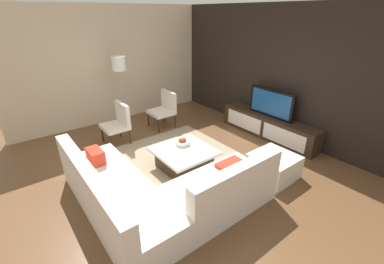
{
  "coord_description": "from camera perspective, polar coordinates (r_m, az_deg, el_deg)",
  "views": [
    {
      "loc": [
        3.17,
        -2.26,
        2.61
      ],
      "look_at": [
        -0.3,
        0.44,
        0.56
      ],
      "focal_mm": 24.12,
      "sensor_mm": 36.0,
      "label": 1
    }
  ],
  "objects": [
    {
      "name": "fruit_bowl",
      "position": [
        4.76,
        -2.15,
        -2.17
      ],
      "size": [
        0.28,
        0.28,
        0.14
      ],
      "color": "silver",
      "rests_on": "coffee_table"
    },
    {
      "name": "accent_chair_near",
      "position": [
        5.75,
        -15.97,
        2.37
      ],
      "size": [
        0.57,
        0.5,
        0.87
      ],
      "rotation": [
        0.0,
        0.0,
        -0.03
      ],
      "color": "#332319",
      "rests_on": "ground"
    },
    {
      "name": "area_rug",
      "position": [
        4.75,
        -2.73,
        -8.26
      ],
      "size": [
        3.04,
        2.63,
        0.01
      ],
      "primitive_type": "cube",
      "color": "tan",
      "rests_on": "ground"
    },
    {
      "name": "accent_chair_far",
      "position": [
        6.39,
        -6.13,
        5.46
      ],
      "size": [
        0.57,
        0.54,
        0.87
      ],
      "rotation": [
        0.0,
        0.0,
        -0.1
      ],
      "color": "#332319",
      "rests_on": "ground"
    },
    {
      "name": "ottoman",
      "position": [
        4.71,
        17.56,
        -7.11
      ],
      "size": [
        0.7,
        0.7,
        0.4
      ],
      "primitive_type": "cube",
      "color": "silver",
      "rests_on": "ground"
    },
    {
      "name": "side_wall_left",
      "position": [
        6.93,
        -17.03,
        13.92
      ],
      "size": [
        0.12,
        5.2,
        2.8
      ],
      "primitive_type": "cube",
      "color": "beige",
      "rests_on": "ground"
    },
    {
      "name": "floor_lamp",
      "position": [
        6.25,
        -15.72,
        13.47
      ],
      "size": [
        0.33,
        0.33,
        1.72
      ],
      "color": "#A5A5AA",
      "rests_on": "ground"
    },
    {
      "name": "television",
      "position": [
        5.92,
        17.08,
        6.13
      ],
      "size": [
        1.1,
        0.06,
        0.61
      ],
      "color": "black",
      "rests_on": "media_console"
    },
    {
      "name": "feature_wall_back",
      "position": [
        6.01,
        19.55,
        12.0
      ],
      "size": [
        6.4,
        0.12,
        2.8
      ],
      "primitive_type": "cube",
      "color": "black",
      "rests_on": "ground"
    },
    {
      "name": "media_console",
      "position": [
        6.11,
        16.44,
        1.21
      ],
      "size": [
        2.36,
        0.43,
        0.5
      ],
      "color": "#332319",
      "rests_on": "ground"
    },
    {
      "name": "coffee_table",
      "position": [
        4.7,
        -1.78,
        -5.85
      ],
      "size": [
        0.98,
        0.96,
        0.38
      ],
      "color": "#332319",
      "rests_on": "ground"
    },
    {
      "name": "sectional_couch",
      "position": [
        3.78,
        -7.99,
        -13.13
      ],
      "size": [
        2.49,
        2.42,
        0.83
      ],
      "color": "silver",
      "rests_on": "ground"
    },
    {
      "name": "ground_plane",
      "position": [
        4.69,
        -2.02,
        -8.85
      ],
      "size": [
        14.0,
        14.0,
        0.0
      ],
      "primitive_type": "plane",
      "color": "brown"
    }
  ]
}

